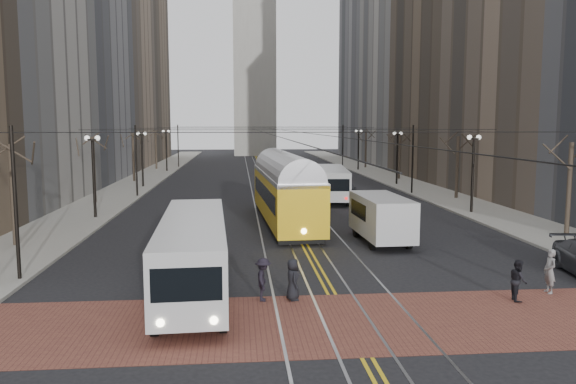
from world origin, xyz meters
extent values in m
plane|color=black|center=(0.00, 0.00, 0.00)|extent=(260.00, 260.00, 0.00)
cube|color=gray|center=(-15.00, 45.00, 0.07)|extent=(5.00, 140.00, 0.15)
cube|color=gray|center=(15.00, 45.00, 0.07)|extent=(5.00, 140.00, 0.15)
cube|color=brown|center=(0.00, -4.00, 0.01)|extent=(25.00, 6.00, 0.01)
cube|color=gray|center=(0.00, 45.00, 0.00)|extent=(4.80, 130.00, 0.02)
cube|color=gold|center=(0.00, 45.00, 0.01)|extent=(0.42, 130.00, 0.01)
cube|color=slate|center=(-25.50, 46.00, 17.00)|extent=(16.00, 20.00, 34.00)
cube|color=brown|center=(-25.50, 86.00, 20.00)|extent=(16.00, 20.00, 40.00)
cube|color=brown|center=(25.50, 46.00, 17.00)|extent=(16.00, 20.00, 34.00)
cube|color=#9C9892|center=(27.50, 66.00, 26.00)|extent=(20.00, 20.00, 52.00)
cube|color=slate|center=(25.50, 86.00, 20.00)|extent=(16.00, 20.00, 40.00)
cube|color=#B2AFA5|center=(0.00, 102.00, 28.00)|extent=(9.00, 9.00, 56.00)
cylinder|color=black|center=(-13.70, 18.00, 2.80)|extent=(0.20, 0.20, 5.60)
cylinder|color=black|center=(-13.70, 38.00, 2.80)|extent=(0.20, 0.20, 5.60)
cylinder|color=black|center=(-13.70, 58.00, 2.80)|extent=(0.20, 0.20, 5.60)
cylinder|color=black|center=(13.70, 18.00, 2.80)|extent=(0.20, 0.20, 5.60)
cylinder|color=black|center=(13.70, 38.00, 2.80)|extent=(0.20, 0.20, 5.60)
cylinder|color=black|center=(13.70, 58.00, 2.80)|extent=(0.20, 0.20, 5.60)
cylinder|color=#382D23|center=(-15.70, 9.00, 2.80)|extent=(0.28, 0.28, 5.60)
cylinder|color=#382D23|center=(-15.70, 26.00, 2.80)|extent=(0.28, 0.28, 5.60)
cylinder|color=#382D23|center=(-15.70, 44.00, 2.80)|extent=(0.28, 0.28, 5.60)
cylinder|color=#382D23|center=(-15.70, 62.00, 2.80)|extent=(0.28, 0.28, 5.60)
cylinder|color=#382D23|center=(15.70, 9.00, 2.80)|extent=(0.28, 0.28, 5.60)
cylinder|color=#382D23|center=(15.70, 26.00, 2.80)|extent=(0.28, 0.28, 5.60)
cylinder|color=#382D23|center=(15.70, 44.00, 2.80)|extent=(0.28, 0.28, 5.60)
cylinder|color=#382D23|center=(15.70, 62.00, 2.80)|extent=(0.28, 0.28, 5.60)
cylinder|color=black|center=(-1.50, 45.00, 6.00)|extent=(0.03, 120.00, 0.03)
cylinder|color=black|center=(1.50, 45.00, 6.00)|extent=(0.03, 120.00, 0.03)
cylinder|color=black|center=(-12.90, 2.00, 3.30)|extent=(0.16, 0.16, 6.60)
cylinder|color=black|center=(-12.90, 30.00, 3.30)|extent=(0.16, 0.16, 6.60)
cylinder|color=black|center=(-12.90, 66.00, 3.30)|extent=(0.16, 0.16, 6.60)
cylinder|color=black|center=(12.90, 30.00, 3.30)|extent=(0.16, 0.16, 6.60)
cylinder|color=black|center=(12.90, 66.00, 3.30)|extent=(0.16, 0.16, 6.60)
cube|color=silver|center=(-5.43, 0.00, 1.47)|extent=(2.98, 11.83, 2.93)
cube|color=yellow|center=(-0.50, 15.35, 1.83)|extent=(3.65, 15.63, 3.65)
cube|color=silver|center=(4.68, 26.84, 1.40)|extent=(3.42, 10.93, 2.80)
cube|color=silver|center=(4.37, 8.45, 1.32)|extent=(2.51, 6.05, 2.64)
imported|color=#3C3E43|center=(6.22, 28.58, 0.70)|extent=(2.15, 4.29, 1.40)
imported|color=black|center=(-1.60, -1.50, 0.81)|extent=(0.59, 0.83, 1.59)
imported|color=slate|center=(8.59, -1.50, 0.89)|extent=(0.42, 0.64, 1.75)
imported|color=black|center=(6.86, -2.33, 0.80)|extent=(0.73, 0.86, 1.57)
imported|color=black|center=(-2.72, -1.50, 0.83)|extent=(0.68, 1.10, 1.64)
camera|label=1|loc=(-3.60, -22.07, 6.63)|focal=35.00mm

